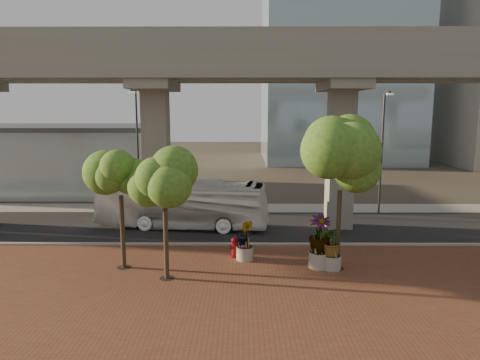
{
  "coord_description": "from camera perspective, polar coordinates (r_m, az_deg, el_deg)",
  "views": [
    {
      "loc": [
        -0.39,
        -25.78,
        7.76
      ],
      "look_at": [
        -0.54,
        0.5,
        3.46
      ],
      "focal_mm": 32.0,
      "sensor_mm": 36.0,
      "label": 1
    }
  ],
  "objects": [
    {
      "name": "street_tree_near_west",
      "position": [
        19.41,
        -10.05,
        -0.98
      ],
      "size": [
        3.4,
        3.4,
        5.85
      ],
      "color": "#402F25",
      "rests_on": "ground"
    },
    {
      "name": "streetlamp_west",
      "position": [
        33.84,
        -13.56,
        4.99
      ],
      "size": [
        0.46,
        1.33,
        9.2
      ],
      "color": "#29292D",
      "rests_on": "ground"
    },
    {
      "name": "street_tree_far_west",
      "position": [
        21.23,
        -15.72,
        0.72
      ],
      "size": [
        3.6,
        3.6,
        6.33
      ],
      "color": "#402F25",
      "rests_on": "ground"
    },
    {
      "name": "brick_plaza",
      "position": [
        19.39,
        1.5,
        -14.2
      ],
      "size": [
        70.0,
        13.0,
        0.06
      ],
      "primitive_type": "cube",
      "color": "brown",
      "rests_on": "ground"
    },
    {
      "name": "street_tree_near_east",
      "position": [
        20.78,
        13.3,
        2.04
      ],
      "size": [
        4.35,
        4.35,
        7.16
      ],
      "color": "#402F25",
      "rests_on": "ground"
    },
    {
      "name": "ground",
      "position": [
        26.93,
        1.15,
        -7.45
      ],
      "size": [
        160.0,
        160.0,
        0.0
      ],
      "primitive_type": "plane",
      "color": "#353027",
      "rests_on": "ground"
    },
    {
      "name": "transit_viaduct",
      "position": [
        27.79,
        1.14,
        8.33
      ],
      "size": [
        72.0,
        5.6,
        12.4
      ],
      "color": "gray",
      "rests_on": "ground"
    },
    {
      "name": "planter_front",
      "position": [
        21.49,
        12.23,
        -8.22
      ],
      "size": [
        1.96,
        1.96,
        2.16
      ],
      "color": "#ABA79B",
      "rests_on": "ground"
    },
    {
      "name": "curb_strip",
      "position": [
        24.99,
        1.22,
        -8.6
      ],
      "size": [
        70.0,
        0.25,
        0.16
      ],
      "primitive_type": "cube",
      "color": "#99958E",
      "rests_on": "ground"
    },
    {
      "name": "station_pavilion",
      "position": [
        46.37,
        -24.72,
        2.83
      ],
      "size": [
        23.0,
        13.0,
        6.3
      ],
      "color": "silver",
      "rests_on": "ground"
    },
    {
      "name": "asphalt_road",
      "position": [
        28.84,
        1.1,
        -6.27
      ],
      "size": [
        90.0,
        8.0,
        0.04
      ],
      "primitive_type": "cube",
      "color": "black",
      "rests_on": "ground"
    },
    {
      "name": "far_sidewalk",
      "position": [
        34.17,
        0.97,
        -3.77
      ],
      "size": [
        90.0,
        3.0,
        0.06
      ],
      "primitive_type": "cube",
      "color": "#99958E",
      "rests_on": "ground"
    },
    {
      "name": "planter_right",
      "position": [
        21.49,
        10.56,
        -7.36
      ],
      "size": [
        2.47,
        2.47,
        2.64
      ],
      "color": "#A49E94",
      "rests_on": "ground"
    },
    {
      "name": "planter_left",
      "position": [
        22.27,
        0.66,
        -7.38
      ],
      "size": [
        1.96,
        1.96,
        2.15
      ],
      "color": "gray",
      "rests_on": "ground"
    },
    {
      "name": "streetlamp_east",
      "position": [
        33.01,
        18.48,
        4.49
      ],
      "size": [
        0.45,
        1.31,
        9.02
      ],
      "color": "#29292D",
      "rests_on": "ground"
    },
    {
      "name": "transit_bus",
      "position": [
        28.63,
        -7.7,
        -3.25
      ],
      "size": [
        11.58,
        4.13,
        3.16
      ],
      "primitive_type": "imported",
      "rotation": [
        0.0,
        0.0,
        1.44
      ],
      "color": "white",
      "rests_on": "ground"
    },
    {
      "name": "fire_hydrant",
      "position": [
        22.91,
        -0.69,
        -8.88
      ],
      "size": [
        0.57,
        0.52,
        1.15
      ],
      "color": "maroon",
      "rests_on": "ground"
    }
  ]
}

